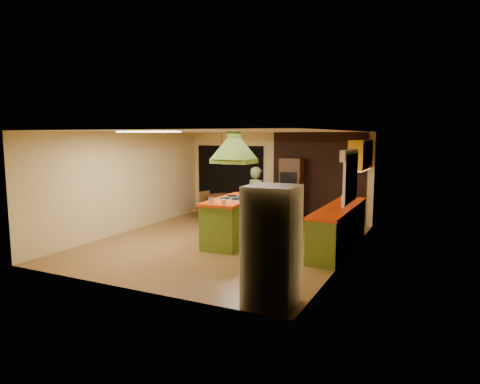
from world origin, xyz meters
The scene contains 21 objects.
ground centered at (0.00, 0.00, 0.00)m, with size 6.50×6.50×0.00m, color brown.
room_walls centered at (0.00, 0.00, 1.25)m, with size 5.50×6.50×6.50m.
ceiling_plane centered at (0.00, 0.00, 2.50)m, with size 6.50×6.50×0.00m, color silver.
brick_panel centered at (1.25, 3.23, 1.25)m, with size 2.64×0.03×2.50m, color #381E14.
nook_opening centered at (-1.50, 3.23, 1.05)m, with size 2.20×0.03×2.10m, color black.
right_counter centered at (2.45, 0.60, 0.46)m, with size 0.62×3.05×0.92m.
upper_cabinets centered at (2.57, 2.20, 1.95)m, with size 0.34×1.40×0.70m, color yellow.
window_right centered at (2.70, 0.40, 1.77)m, with size 0.12×1.35×1.06m.
fluor_panel centered at (-1.10, -1.20, 2.48)m, with size 1.20×0.60×0.03m, color white.
kitchen_island centered at (0.20, 0.11, 0.51)m, with size 0.94×2.08×1.03m.
range_hood centered at (0.20, 0.11, 2.26)m, with size 0.92×0.69×0.78m.
man centered at (0.15, 1.48, 0.82)m, with size 0.59×0.39×1.63m, color #4A542C.
refrigerator centered at (2.29, -2.86, 0.86)m, with size 0.71×0.67×1.72m, color silver.
wall_oven centered at (0.58, 2.95, 0.90)m, with size 0.63×0.64×1.79m.
dining_table centered at (-1.34, 2.43, 0.49)m, with size 0.93×0.93×0.70m.
chair_left centered at (-2.04, 2.33, 0.40)m, with size 0.44×0.44×0.80m, color brown, non-canonical shape.
chair_near centered at (-1.09, 1.78, 0.38)m, with size 0.41×0.41×0.75m, color brown, non-canonical shape.
pendant_lamp centered at (-1.34, 2.43, 1.90)m, with size 0.34×0.34×0.22m, color #FF9E3F.
canister_large centered at (2.40, 1.44, 1.02)m, with size 0.14×0.14×0.21m, color #F1E8C2.
canister_medium centered at (2.40, 1.51, 1.01)m, with size 0.13×0.13×0.18m, color #FCE6CA.
canister_small centered at (2.40, 1.26, 0.99)m, with size 0.11×0.11×0.15m, color #F9F0C8.
Camera 1 is at (4.44, -8.34, 2.41)m, focal length 32.00 mm.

